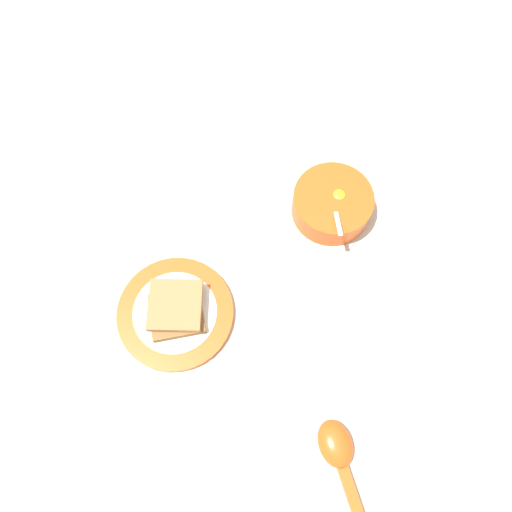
% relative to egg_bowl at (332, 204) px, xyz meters
% --- Properties ---
extents(ground_plane, '(3.00, 3.00, 0.00)m').
position_rel_egg_bowl_xyz_m(ground_plane, '(0.18, 0.18, -0.03)').
color(ground_plane, beige).
extents(egg_bowl, '(0.13, 0.15, 0.08)m').
position_rel_egg_bowl_xyz_m(egg_bowl, '(0.00, 0.00, 0.00)').
color(egg_bowl, '#DB5119').
rests_on(egg_bowl, ground_plane).
extents(toast_plate, '(0.18, 0.18, 0.01)m').
position_rel_egg_bowl_xyz_m(toast_plate, '(0.24, 0.20, -0.02)').
color(toast_plate, '#DB5119').
rests_on(toast_plate, ground_plane).
extents(toast_sandwich, '(0.10, 0.10, 0.03)m').
position_rel_egg_bowl_xyz_m(toast_sandwich, '(0.24, 0.20, 0.00)').
color(toast_sandwich, brown).
rests_on(toast_sandwich, toast_plate).
extents(soup_spoon, '(0.09, 0.17, 0.03)m').
position_rel_egg_bowl_xyz_m(soup_spoon, '(-0.02, 0.39, -0.01)').
color(soup_spoon, '#DB5119').
rests_on(soup_spoon, ground_plane).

